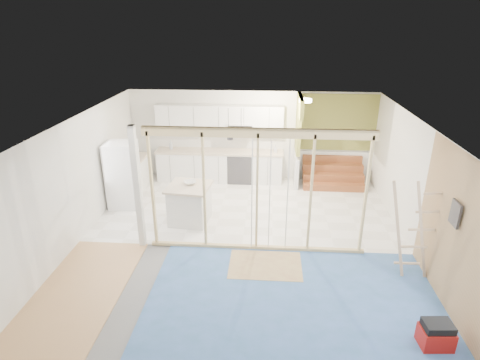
# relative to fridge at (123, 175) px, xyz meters

# --- Properties ---
(room) EXTENTS (7.01, 8.01, 2.61)m
(room) POSITION_rel_fridge_xyz_m (3.08, -1.83, 0.46)
(room) COLOR slate
(room) RESTS_ON ground
(floor_overlays) EXTENTS (7.00, 8.00, 0.03)m
(floor_overlays) POSITION_rel_fridge_xyz_m (3.16, -1.77, -0.83)
(floor_overlays) COLOR white
(floor_overlays) RESTS_ON room
(stud_frame) EXTENTS (4.66, 0.14, 2.60)m
(stud_frame) POSITION_rel_fridge_xyz_m (2.84, -1.83, 0.75)
(stud_frame) COLOR tan
(stud_frame) RESTS_ON room
(base_cabinets) EXTENTS (4.45, 2.24, 0.93)m
(base_cabinets) POSITION_rel_fridge_xyz_m (1.48, 1.53, -0.37)
(base_cabinets) COLOR white
(base_cabinets) RESTS_ON room
(upper_cabinets) EXTENTS (3.60, 0.41, 0.85)m
(upper_cabinets) POSITION_rel_fridge_xyz_m (2.24, 1.98, 0.98)
(upper_cabinets) COLOR white
(upper_cabinets) RESTS_ON room
(green_partition) EXTENTS (2.25, 1.51, 2.60)m
(green_partition) POSITION_rel_fridge_xyz_m (5.13, 1.83, 0.10)
(green_partition) COLOR olive
(green_partition) RESTS_ON room
(pot_rack) EXTENTS (0.52, 0.52, 0.72)m
(pot_rack) POSITION_rel_fridge_xyz_m (2.78, 0.06, 1.15)
(pot_rack) COLOR black
(pot_rack) RESTS_ON room
(sheathing_panel) EXTENTS (0.02, 4.00, 2.60)m
(sheathing_panel) POSITION_rel_fridge_xyz_m (6.56, -3.83, 0.46)
(sheathing_panel) COLOR tan
(sheathing_panel) RESTS_ON room
(electrical_panel) EXTENTS (0.04, 0.30, 0.40)m
(electrical_panel) POSITION_rel_fridge_xyz_m (6.51, -3.23, 0.81)
(electrical_panel) COLOR #3C3C41
(electrical_panel) RESTS_ON room
(ceiling_light) EXTENTS (0.32, 0.32, 0.08)m
(ceiling_light) POSITION_rel_fridge_xyz_m (4.48, 1.17, 1.70)
(ceiling_light) COLOR #FFEABF
(ceiling_light) RESTS_ON room
(fridge) EXTENTS (0.78, 0.75, 1.68)m
(fridge) POSITION_rel_fridge_xyz_m (0.00, 0.00, 0.00)
(fridge) COLOR white
(fridge) RESTS_ON room
(island) EXTENTS (1.04, 1.04, 0.92)m
(island) POSITION_rel_fridge_xyz_m (1.79, -0.73, -0.38)
(island) COLOR silver
(island) RESTS_ON room
(bowl) EXTENTS (0.37, 0.37, 0.07)m
(bowl) POSITION_rel_fridge_xyz_m (1.80, -0.62, 0.11)
(bowl) COLOR silver
(bowl) RESTS_ON island
(soap_bottle_a) EXTENTS (0.12, 0.12, 0.27)m
(soap_bottle_a) POSITION_rel_fridge_xyz_m (0.77, 1.91, 0.22)
(soap_bottle_a) COLOR silver
(soap_bottle_a) RESTS_ON base_cabinets
(soap_bottle_b) EXTENTS (0.11, 0.11, 0.22)m
(soap_bottle_b) POSITION_rel_fridge_xyz_m (3.78, 1.85, 0.20)
(soap_bottle_b) COLOR silver
(soap_bottle_b) RESTS_ON base_cabinets
(toolbox) EXTENTS (0.48, 0.37, 0.43)m
(toolbox) POSITION_rel_fridge_xyz_m (6.08, -4.31, -0.64)
(toolbox) COLOR maroon
(toolbox) RESTS_ON room
(ladder) EXTENTS (0.99, 0.18, 1.86)m
(ladder) POSITION_rel_fridge_xyz_m (6.20, -2.53, 0.11)
(ladder) COLOR tan
(ladder) RESTS_ON room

